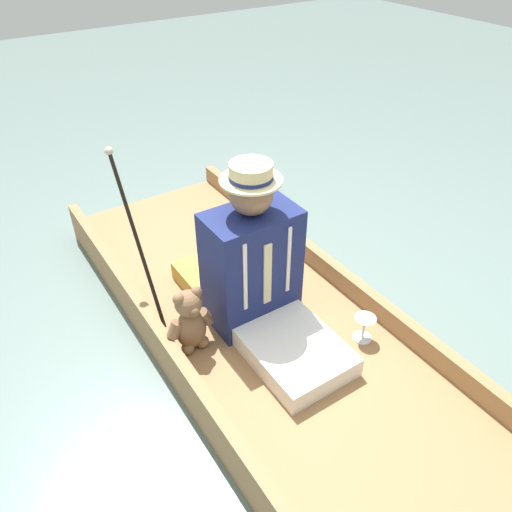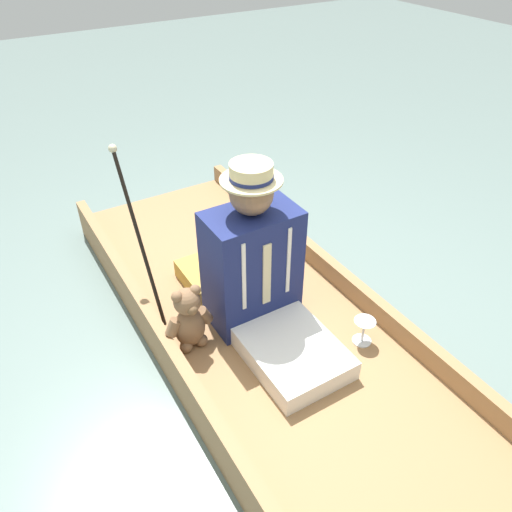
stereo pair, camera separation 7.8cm
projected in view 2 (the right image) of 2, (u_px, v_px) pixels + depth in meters
ground_plane at (267, 343)px, 2.74m from camera, size 16.00×16.00×0.00m
punt_boat at (267, 333)px, 2.70m from camera, size 1.14×3.21×0.26m
seat_cushion at (225, 270)px, 2.96m from camera, size 0.50×0.35×0.11m
seated_person at (260, 275)px, 2.48m from camera, size 0.46×0.79×0.90m
teddy_bear at (189, 319)px, 2.45m from camera, size 0.26×0.15×0.37m
wine_glass at (364, 326)px, 2.50m from camera, size 0.11×0.11×0.14m
walking_cane at (135, 224)px, 2.54m from camera, size 0.04×0.46×0.87m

